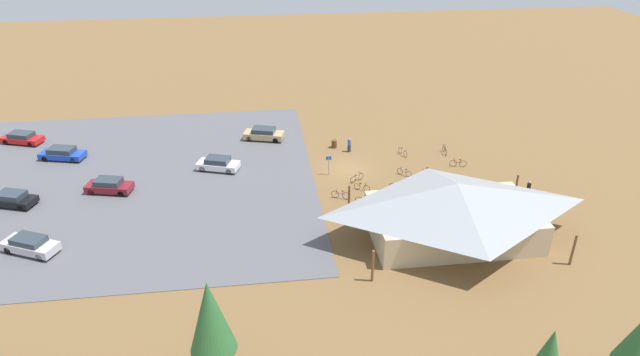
# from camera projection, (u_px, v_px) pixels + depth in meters

# --- Properties ---
(ground) EXTENTS (160.00, 160.00, 0.00)m
(ground) POSITION_uv_depth(u_px,v_px,m) (348.00, 169.00, 57.29)
(ground) COLOR brown
(ground) RESTS_ON ground
(parking_lot_asphalt) EXTENTS (41.48, 35.89, 0.05)m
(parking_lot_asphalt) POSITION_uv_depth(u_px,v_px,m) (105.00, 182.00, 54.65)
(parking_lot_asphalt) COLOR #56565B
(parking_lot_asphalt) RESTS_ON ground
(bike_pavilion) EXTENTS (16.12, 10.34, 5.06)m
(bike_pavilion) POSITION_uv_depth(u_px,v_px,m) (455.00, 207.00, 44.87)
(bike_pavilion) COLOR #C6B28E
(bike_pavilion) RESTS_ON ground
(trash_bin) EXTENTS (0.60, 0.60, 0.90)m
(trash_bin) POSITION_uv_depth(u_px,v_px,m) (334.00, 144.00, 61.79)
(trash_bin) COLOR brown
(trash_bin) RESTS_ON ground
(lot_sign) EXTENTS (0.56, 0.08, 2.20)m
(lot_sign) POSITION_uv_depth(u_px,v_px,m) (329.00, 162.00, 55.43)
(lot_sign) COLOR #99999E
(lot_sign) RESTS_ON ground
(pine_west) EXTENTS (2.68, 2.68, 7.36)m
(pine_west) POSITION_uv_depth(u_px,v_px,m) (210.00, 317.00, 30.33)
(pine_west) COLOR brown
(pine_west) RESTS_ON ground
(bicycle_orange_edge_south) EXTENTS (1.42, 0.84, 0.80)m
(bicycle_orange_edge_south) POSITION_uv_depth(u_px,v_px,m) (362.00, 187.00, 53.07)
(bicycle_orange_edge_south) COLOR black
(bicycle_orange_edge_south) RESTS_ON ground
(bicycle_purple_mid_cluster) EXTENTS (1.67, 0.78, 0.87)m
(bicycle_purple_mid_cluster) POSITION_uv_depth(u_px,v_px,m) (341.00, 195.00, 51.63)
(bicycle_purple_mid_cluster) COLOR black
(bicycle_purple_mid_cluster) RESTS_ON ground
(bicycle_yellow_lone_west) EXTENTS (1.11, 1.39, 0.85)m
(bicycle_yellow_lone_west) POSITION_uv_depth(u_px,v_px,m) (426.00, 172.00, 55.75)
(bicycle_yellow_lone_west) COLOR black
(bicycle_yellow_lone_west) RESTS_ON ground
(bicycle_black_near_porch) EXTENTS (0.48, 1.82, 0.86)m
(bicycle_black_near_porch) POSITION_uv_depth(u_px,v_px,m) (445.00, 150.00, 60.47)
(bicycle_black_near_porch) COLOR black
(bicycle_black_near_porch) RESTS_ON ground
(bicycle_blue_by_bin) EXTENTS (1.21, 1.28, 0.87)m
(bicycle_blue_by_bin) POSITION_uv_depth(u_px,v_px,m) (363.00, 202.00, 50.49)
(bicycle_blue_by_bin) COLOR black
(bicycle_blue_by_bin) RESTS_ON ground
(bicycle_green_yard_center) EXTENTS (1.13, 1.27, 0.81)m
(bicycle_green_yard_center) POSITION_uv_depth(u_px,v_px,m) (396.00, 188.00, 52.93)
(bicycle_green_yard_center) COLOR black
(bicycle_green_yard_center) RESTS_ON ground
(bicycle_white_yard_right) EXTENTS (0.63, 1.70, 0.81)m
(bicycle_white_yard_right) POSITION_uv_depth(u_px,v_px,m) (403.00, 152.00, 60.05)
(bicycle_white_yard_right) COLOR black
(bicycle_white_yard_right) RESTS_ON ground
(bicycle_silver_yard_left) EXTENTS (1.52, 1.04, 0.86)m
(bicycle_silver_yard_left) POSITION_uv_depth(u_px,v_px,m) (357.00, 178.00, 54.64)
(bicycle_silver_yard_left) COLOR black
(bicycle_silver_yard_left) RESTS_ON ground
(bicycle_red_front_row) EXTENTS (1.69, 0.60, 0.92)m
(bicycle_red_front_row) POSITION_uv_depth(u_px,v_px,m) (458.00, 163.00, 57.55)
(bicycle_red_front_row) COLOR black
(bicycle_red_front_row) RESTS_ON ground
(bicycle_teal_lone_east) EXTENTS (1.24, 1.17, 0.79)m
(bicycle_teal_lone_east) POSITION_uv_depth(u_px,v_px,m) (404.00, 172.00, 55.81)
(bicycle_teal_lone_east) COLOR black
(bicycle_teal_lone_east) RESTS_ON ground
(car_black_back_corner) EXTENTS (4.57, 3.08, 1.32)m
(car_black_back_corner) POSITION_uv_depth(u_px,v_px,m) (12.00, 199.00, 50.33)
(car_black_back_corner) COLOR black
(car_black_back_corner) RESTS_ON parking_lot_asphalt
(car_blue_mid_lot) EXTENTS (5.01, 2.96, 1.34)m
(car_blue_mid_lot) POSITION_uv_depth(u_px,v_px,m) (62.00, 153.00, 58.94)
(car_blue_mid_lot) COLOR #1E42B2
(car_blue_mid_lot) RESTS_ON parking_lot_asphalt
(car_maroon_far_end) EXTENTS (4.61, 2.74, 1.39)m
(car_maroon_far_end) POSITION_uv_depth(u_px,v_px,m) (109.00, 186.00, 52.51)
(car_maroon_far_end) COLOR maroon
(car_maroon_far_end) RESTS_ON parking_lot_asphalt
(car_red_inner_stall) EXTENTS (4.95, 3.19, 1.30)m
(car_red_inner_stall) POSITION_uv_depth(u_px,v_px,m) (22.00, 138.00, 62.67)
(car_red_inner_stall) COLOR red
(car_red_inner_stall) RESTS_ON parking_lot_asphalt
(car_silver_by_curb) EXTENTS (4.86, 3.53, 1.38)m
(car_silver_by_curb) POSITION_uv_depth(u_px,v_px,m) (30.00, 245.00, 43.80)
(car_silver_by_curb) COLOR #BCBCC1
(car_silver_by_curb) RESTS_ON parking_lot_asphalt
(car_white_second_row) EXTENTS (4.61, 3.08, 1.39)m
(car_white_second_row) POSITION_uv_depth(u_px,v_px,m) (218.00, 164.00, 56.68)
(car_white_second_row) COLOR white
(car_white_second_row) RESTS_ON parking_lot_asphalt
(car_tan_near_entry) EXTENTS (4.90, 3.06, 1.42)m
(car_tan_near_entry) POSITION_uv_depth(u_px,v_px,m) (264.00, 134.00, 63.55)
(car_tan_near_entry) COLOR tan
(car_tan_near_entry) RESTS_ON parking_lot_asphalt
(visitor_by_pavilion) EXTENTS (0.36, 0.38, 1.63)m
(visitor_by_pavilion) POSITION_uv_depth(u_px,v_px,m) (349.00, 145.00, 60.65)
(visitor_by_pavilion) COLOR #2D3347
(visitor_by_pavilion) RESTS_ON ground
(visitor_crossing_yard) EXTENTS (0.39, 0.36, 1.72)m
(visitor_crossing_yard) POSITION_uv_depth(u_px,v_px,m) (528.00, 189.00, 51.62)
(visitor_crossing_yard) COLOR #2D3347
(visitor_crossing_yard) RESTS_ON ground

